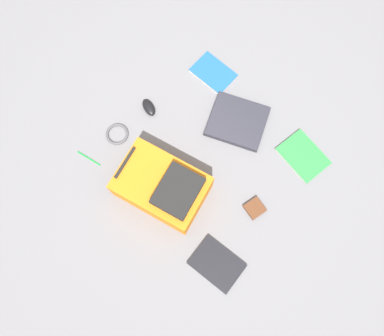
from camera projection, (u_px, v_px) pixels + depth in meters
ground_plane at (202, 167)px, 2.03m from camera, size 3.49×3.49×0.00m
backpack at (163, 187)px, 1.90m from camera, size 0.38×0.49×0.23m
laptop at (237, 121)px, 2.09m from camera, size 0.37×0.38×0.03m
book_manual at (217, 264)px, 1.89m from camera, size 0.20×0.26×0.02m
book_comic at (213, 73)px, 2.17m from camera, size 0.17×0.24×0.02m
book_red at (303, 156)px, 2.04m from camera, size 0.22×0.27×0.02m
computer_mouse at (149, 107)px, 2.11m from camera, size 0.09×0.12×0.04m
cable_coil at (117, 134)px, 2.08m from camera, size 0.12×0.12×0.01m
pen_black at (89, 158)px, 2.04m from camera, size 0.04×0.15×0.01m
earbud_pouch at (255, 208)px, 1.96m from camera, size 0.11×0.11×0.02m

